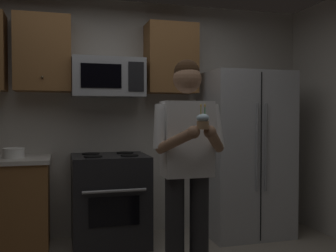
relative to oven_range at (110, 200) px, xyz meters
name	(u,v)px	position (x,y,z in m)	size (l,w,h in m)	color
wall_back	(119,118)	(0.15, 0.39, 0.84)	(4.40, 0.10, 2.60)	beige
oven_range	(110,200)	(0.00, 0.00, 0.00)	(0.76, 0.70, 0.93)	black
microwave	(108,78)	(0.00, 0.12, 1.26)	(0.74, 0.41, 0.40)	#9EA0A5
refrigerator	(245,153)	(1.50, -0.04, 0.44)	(0.90, 0.75, 1.80)	#B7BABF
cabinet_row_upper	(51,54)	(-0.57, 0.17, 1.49)	(2.78, 0.36, 0.76)	brown
bowl_large_white	(13,153)	(-0.92, 0.00, 0.51)	(0.21, 0.21, 0.10)	white
person	(188,159)	(0.46, -1.14, 0.53)	(0.60, 0.48, 1.76)	#262628
cupcake	(203,121)	(0.46, -1.47, 0.83)	(0.09, 0.09, 0.17)	#A87F56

